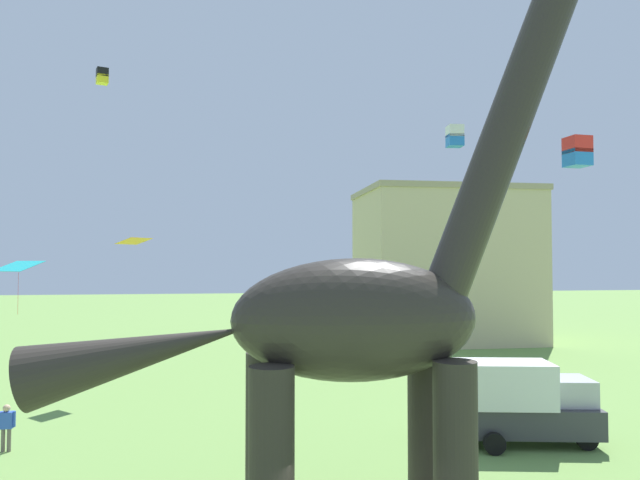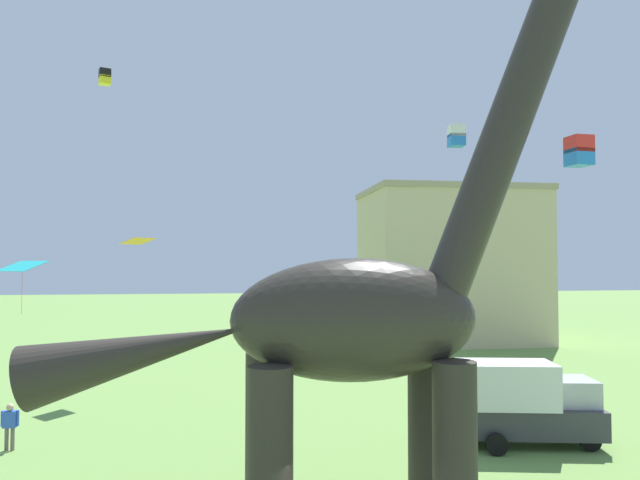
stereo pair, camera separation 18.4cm
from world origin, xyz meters
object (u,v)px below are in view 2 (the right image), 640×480
object	(u,v)px
kite_mid_center	(105,77)
kite_far_right	(579,151)
kite_drifting	(138,241)
dinosaur_sculpture	(353,320)
kite_high_right	(22,266)
person_photographer	(10,422)
person_strolling_adult	(286,433)
kite_near_low	(456,136)
parked_box_truck	(523,402)

from	to	relation	value
kite_mid_center	kite_far_right	size ratio (longest dim) A/B	0.66
kite_drifting	kite_far_right	distance (m)	23.22
dinosaur_sculpture	kite_high_right	distance (m)	16.36
person_photographer	kite_drifting	xyz separation A→B (m)	(3.05, 9.58, 7.16)
person_strolling_adult	kite_mid_center	world-z (taller)	kite_mid_center
dinosaur_sculpture	kite_near_low	world-z (taller)	dinosaur_sculpture
kite_near_low	kite_mid_center	world-z (taller)	kite_mid_center
kite_near_low	dinosaur_sculpture	bearing A→B (deg)	-135.25
person_strolling_adult	person_photographer	world-z (taller)	person_photographer
person_strolling_adult	kite_far_right	size ratio (longest dim) A/B	1.09
dinosaur_sculpture	person_photographer	bearing A→B (deg)	171.82
kite_near_low	kite_far_right	xyz separation A→B (m)	(2.57, -3.23, -1.07)
person_photographer	kite_far_right	size ratio (longest dim) A/B	1.95
dinosaur_sculpture	person_strolling_adult	distance (m)	9.23
person_photographer	kite_far_right	distance (m)	22.09
person_photographer	kite_mid_center	size ratio (longest dim) A/B	2.98
person_strolling_adult	parked_box_truck	bearing A→B (deg)	6.67
person_strolling_adult	person_photographer	bearing A→B (deg)	-174.94
kite_near_low	kite_high_right	xyz separation A→B (m)	(-16.41, 6.69, -4.57)
kite_drifting	kite_high_right	bearing A→B (deg)	-115.78
person_photographer	kite_near_low	world-z (taller)	kite_near_low
dinosaur_sculpture	kite_mid_center	xyz separation A→B (m)	(-7.97, 8.32, 8.54)
parked_box_truck	kite_far_right	xyz separation A→B (m)	(-0.93, -5.50, 8.76)
kite_high_right	person_photographer	bearing A→B (deg)	-79.15
kite_high_right	parked_box_truck	bearing A→B (deg)	-12.51
kite_near_low	kite_high_right	world-z (taller)	kite_near_low
dinosaur_sculpture	kite_near_low	bearing A→B (deg)	74.71
kite_drifting	kite_high_right	world-z (taller)	kite_drifting
kite_mid_center	kite_far_right	distance (m)	17.09
dinosaur_sculpture	kite_mid_center	world-z (taller)	dinosaur_sculpture
parked_box_truck	kite_high_right	world-z (taller)	kite_high_right
kite_drifting	kite_near_low	bearing A→B (deg)	-47.18
person_photographer	kite_drifting	distance (m)	12.34
kite_drifting	kite_near_low	world-z (taller)	kite_near_low
kite_far_right	kite_high_right	xyz separation A→B (m)	(-18.98, 9.92, -3.50)
kite_near_low	person_strolling_adult	bearing A→B (deg)	151.17
person_photographer	kite_high_right	size ratio (longest dim) A/B	0.79
dinosaur_sculpture	parked_box_truck	size ratio (longest dim) A/B	2.63
kite_drifting	kite_near_low	size ratio (longest dim) A/B	2.78
dinosaur_sculpture	kite_drifting	distance (m)	20.45
person_strolling_adult	kite_near_low	distance (m)	12.65
person_photographer	kite_near_low	distance (m)	19.55
parked_box_truck	kite_far_right	distance (m)	10.38
kite_high_right	kite_drifting	bearing A→B (deg)	64.22
person_photographer	kite_drifting	size ratio (longest dim) A/B	0.85
parked_box_truck	kite_near_low	xyz separation A→B (m)	(-3.50, -2.27, 9.83)
parked_box_truck	kite_far_right	bearing A→B (deg)	-88.61
parked_box_truck	kite_drifting	size ratio (longest dim) A/B	2.86
person_strolling_adult	kite_mid_center	bearing A→B (deg)	-173.39
person_strolling_adult	kite_mid_center	size ratio (longest dim) A/B	1.66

